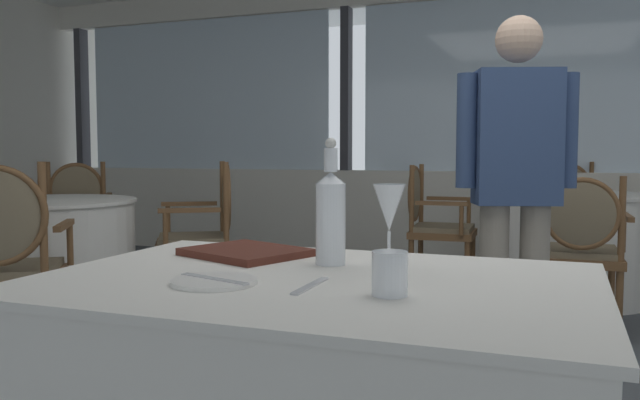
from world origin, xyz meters
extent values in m
cube|color=silver|center=(0.00, 3.49, 0.42)|extent=(10.01, 0.12, 0.85)
cube|color=silver|center=(-3.14, 3.51, 1.62)|extent=(2.76, 0.02, 1.55)
cube|color=#333338|center=(-4.71, 3.49, 1.62)|extent=(0.08, 0.14, 1.55)
cube|color=silver|center=(0.00, 3.51, 1.62)|extent=(2.76, 0.02, 1.55)
cube|color=#333338|center=(-1.57, 3.49, 1.62)|extent=(0.08, 0.14, 1.55)
cube|color=silver|center=(-0.13, -1.11, 0.73)|extent=(1.26, 0.87, 0.02)
cylinder|color=white|center=(-0.31, -1.25, 0.74)|extent=(0.19, 0.19, 0.01)
cube|color=silver|center=(-0.31, -1.25, 0.75)|extent=(0.19, 0.07, 0.00)
cube|color=silver|center=(-0.10, -1.21, 0.74)|extent=(0.02, 0.18, 0.00)
cylinder|color=white|center=(-0.15, -0.93, 0.84)|extent=(0.08, 0.08, 0.21)
cone|color=white|center=(-0.15, -0.93, 0.96)|extent=(0.08, 0.08, 0.03)
cylinder|color=white|center=(-0.15, -0.93, 1.00)|extent=(0.03, 0.03, 0.06)
sphere|color=silver|center=(-0.15, -0.93, 1.04)|extent=(0.03, 0.03, 0.03)
cylinder|color=white|center=(0.00, -0.93, 0.74)|extent=(0.06, 0.06, 0.00)
cylinder|color=white|center=(0.00, -0.93, 0.78)|extent=(0.01, 0.01, 0.09)
cone|color=white|center=(0.00, -0.93, 0.89)|extent=(0.08, 0.08, 0.12)
cylinder|color=white|center=(0.08, -1.23, 0.78)|extent=(0.07, 0.07, 0.09)
cube|color=#512319|center=(-0.42, -0.88, 0.75)|extent=(0.38, 0.35, 0.02)
cylinder|color=silver|center=(-2.54, 0.61, 0.73)|extent=(1.06, 1.06, 0.02)
cylinder|color=silver|center=(-2.54, 0.61, 0.36)|extent=(1.03, 1.03, 0.72)
cube|color=brown|center=(-1.80, 1.07, 0.43)|extent=(0.63, 0.63, 0.05)
cube|color=#75664C|center=(-1.80, 1.07, 0.48)|extent=(0.58, 0.58, 0.04)
cylinder|color=brown|center=(-1.86, 0.80, 0.20)|extent=(0.04, 0.04, 0.41)
cylinder|color=brown|center=(-2.07, 1.14, 0.20)|extent=(0.04, 0.04, 0.41)
cylinder|color=brown|center=(-1.52, 1.01, 0.20)|extent=(0.04, 0.04, 0.41)
cylinder|color=brown|center=(-1.73, 1.35, 0.20)|extent=(0.04, 0.04, 0.41)
cylinder|color=brown|center=(-1.52, 1.01, 0.71)|extent=(0.04, 0.04, 0.51)
cylinder|color=brown|center=(-1.73, 1.35, 0.71)|extent=(0.04, 0.04, 0.51)
ellipsoid|color=#75664C|center=(-1.62, 1.19, 0.74)|extent=(0.25, 0.36, 0.43)
torus|color=brown|center=(-1.62, 1.19, 0.74)|extent=(0.26, 0.39, 0.44)
cube|color=brown|center=(-1.68, 0.85, 0.68)|extent=(0.33, 0.23, 0.03)
cylinder|color=brown|center=(-1.80, 0.78, 0.57)|extent=(0.03, 0.03, 0.22)
cube|color=brown|center=(-1.95, 1.28, 0.68)|extent=(0.33, 0.23, 0.03)
cylinder|color=brown|center=(-2.07, 1.20, 0.57)|extent=(0.03, 0.03, 0.22)
cube|color=brown|center=(-3.00, 1.35, 0.45)|extent=(0.63, 0.63, 0.05)
cube|color=#75664C|center=(-3.00, 1.35, 0.50)|extent=(0.58, 0.58, 0.04)
cylinder|color=brown|center=(-2.72, 1.29, 0.21)|extent=(0.04, 0.04, 0.43)
cylinder|color=brown|center=(-3.06, 1.07, 0.21)|extent=(0.04, 0.04, 0.43)
cylinder|color=brown|center=(-2.93, 1.63, 0.21)|extent=(0.04, 0.04, 0.43)
cylinder|color=brown|center=(-3.27, 1.41, 0.21)|extent=(0.04, 0.04, 0.43)
cylinder|color=brown|center=(-2.93, 1.63, 0.72)|extent=(0.04, 0.04, 0.47)
cylinder|color=brown|center=(-3.27, 1.41, 0.72)|extent=(0.04, 0.04, 0.47)
ellipsoid|color=#75664C|center=(-3.11, 1.53, 0.74)|extent=(0.36, 0.25, 0.40)
torus|color=brown|center=(-3.11, 1.53, 0.74)|extent=(0.36, 0.24, 0.41)
cube|color=brown|center=(-2.78, 1.47, 0.70)|extent=(0.23, 0.33, 0.03)
cylinder|color=brown|center=(-2.70, 1.35, 0.59)|extent=(0.03, 0.03, 0.22)
cube|color=brown|center=(-3.20, 1.20, 0.70)|extent=(0.23, 0.33, 0.03)
cylinder|color=brown|center=(-3.12, 1.08, 0.59)|extent=(0.03, 0.03, 0.22)
cube|color=brown|center=(-2.07, -0.12, 0.42)|extent=(0.63, 0.63, 0.05)
cube|color=#75664C|center=(-2.07, -0.12, 0.47)|extent=(0.58, 0.58, 0.04)
cylinder|color=brown|center=(-2.01, 0.15, 0.20)|extent=(0.04, 0.04, 0.40)
cylinder|color=brown|center=(-1.80, -0.19, 0.20)|extent=(0.04, 0.04, 0.40)
cylinder|color=brown|center=(-1.80, -0.19, 0.71)|extent=(0.04, 0.04, 0.53)
cube|color=brown|center=(-1.87, 0.03, 0.67)|extent=(0.23, 0.33, 0.03)
cylinder|color=brown|center=(-1.95, 0.14, 0.56)|extent=(0.03, 0.03, 0.22)
cylinder|color=silver|center=(0.46, 2.37, 0.73)|extent=(1.10, 1.10, 0.02)
cylinder|color=silver|center=(0.46, 2.37, 0.36)|extent=(1.07, 1.07, 0.72)
cube|color=brown|center=(0.43, 3.25, 0.45)|extent=(0.47, 0.47, 0.05)
cube|color=#75664C|center=(0.43, 3.25, 0.50)|extent=(0.44, 0.44, 0.04)
cylinder|color=brown|center=(0.64, 3.06, 0.21)|extent=(0.04, 0.04, 0.43)
cylinder|color=brown|center=(0.24, 3.05, 0.21)|extent=(0.04, 0.04, 0.43)
cylinder|color=brown|center=(0.63, 3.46, 0.21)|extent=(0.04, 0.04, 0.43)
cylinder|color=brown|center=(0.23, 3.45, 0.21)|extent=(0.04, 0.04, 0.43)
cylinder|color=brown|center=(0.63, 3.46, 0.71)|extent=(0.04, 0.04, 0.46)
cylinder|color=brown|center=(0.23, 3.45, 0.71)|extent=(0.04, 0.04, 0.46)
ellipsoid|color=#75664C|center=(0.43, 3.47, 0.73)|extent=(0.39, 0.06, 0.39)
torus|color=brown|center=(0.43, 3.47, 0.73)|extent=(0.40, 0.05, 0.40)
cube|color=brown|center=(0.68, 3.24, 0.70)|extent=(0.05, 0.37, 0.03)
cylinder|color=brown|center=(0.69, 3.10, 0.59)|extent=(0.03, 0.03, 0.22)
cube|color=brown|center=(0.18, 3.23, 0.70)|extent=(0.05, 0.37, 0.03)
cylinder|color=brown|center=(0.19, 3.09, 0.59)|extent=(0.03, 0.03, 0.22)
cube|color=brown|center=(-0.43, 2.34, 0.42)|extent=(0.47, 0.47, 0.05)
cube|color=#75664C|center=(-0.43, 2.34, 0.46)|extent=(0.44, 0.44, 0.04)
cylinder|color=brown|center=(-0.23, 2.54, 0.20)|extent=(0.04, 0.04, 0.39)
cylinder|color=brown|center=(-0.22, 2.14, 0.20)|extent=(0.04, 0.04, 0.39)
cylinder|color=brown|center=(-0.63, 2.53, 0.20)|extent=(0.04, 0.04, 0.39)
cylinder|color=brown|center=(-0.62, 2.13, 0.20)|extent=(0.04, 0.04, 0.39)
cylinder|color=brown|center=(-0.63, 2.53, 0.69)|extent=(0.04, 0.04, 0.49)
cylinder|color=brown|center=(-0.62, 2.13, 0.69)|extent=(0.04, 0.04, 0.49)
ellipsoid|color=#75664C|center=(-0.64, 2.33, 0.71)|extent=(0.06, 0.39, 0.41)
torus|color=brown|center=(-0.64, 2.33, 0.71)|extent=(0.05, 0.42, 0.42)
cube|color=brown|center=(-0.42, 2.59, 0.66)|extent=(0.37, 0.05, 0.03)
cylinder|color=brown|center=(-0.27, 2.59, 0.55)|extent=(0.03, 0.03, 0.22)
cube|color=brown|center=(-0.40, 2.09, 0.66)|extent=(0.37, 0.05, 0.03)
cylinder|color=brown|center=(-0.26, 2.09, 0.55)|extent=(0.03, 0.03, 0.22)
cube|color=brown|center=(0.49, 1.48, 0.42)|extent=(0.47, 0.47, 0.05)
cube|color=#75664C|center=(0.49, 1.48, 0.46)|extent=(0.44, 0.44, 0.04)
cylinder|color=brown|center=(0.28, 1.67, 0.20)|extent=(0.04, 0.04, 0.39)
cylinder|color=brown|center=(0.68, 1.68, 0.20)|extent=(0.04, 0.04, 0.39)
cylinder|color=brown|center=(0.30, 1.27, 0.20)|extent=(0.04, 0.04, 0.39)
cylinder|color=brown|center=(0.70, 1.28, 0.20)|extent=(0.04, 0.04, 0.39)
cylinder|color=brown|center=(0.30, 1.27, 0.67)|extent=(0.04, 0.04, 0.45)
cylinder|color=brown|center=(0.70, 1.28, 0.67)|extent=(0.04, 0.04, 0.45)
ellipsoid|color=#75664C|center=(0.50, 1.26, 0.69)|extent=(0.39, 0.06, 0.38)
torus|color=brown|center=(0.50, 1.26, 0.69)|extent=(0.40, 0.04, 0.40)
cube|color=brown|center=(0.24, 1.49, 0.66)|extent=(0.05, 0.37, 0.03)
cylinder|color=brown|center=(0.24, 1.63, 0.55)|extent=(0.03, 0.03, 0.22)
cube|color=brown|center=(0.74, 1.50, 0.66)|extent=(0.05, 0.37, 0.03)
cylinder|color=brown|center=(0.74, 1.64, 0.55)|extent=(0.03, 0.03, 0.22)
cylinder|color=gray|center=(0.29, 0.55, 0.40)|extent=(0.13, 0.13, 0.79)
cylinder|color=gray|center=(0.12, 0.49, 0.40)|extent=(0.13, 0.13, 0.79)
cube|color=#334770|center=(0.20, 0.52, 1.09)|extent=(0.40, 0.30, 0.59)
sphere|color=beige|center=(0.20, 0.52, 1.51)|extent=(0.20, 0.20, 0.20)
cylinder|color=#334770|center=(0.41, 0.59, 1.12)|extent=(0.09, 0.09, 0.50)
cylinder|color=#334770|center=(-0.01, 0.45, 1.12)|extent=(0.09, 0.09, 0.50)
camera|label=1|loc=(0.40, -2.48, 1.02)|focal=36.39mm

